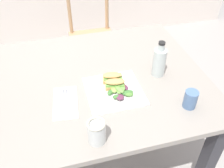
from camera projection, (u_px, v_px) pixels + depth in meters
ground_plane at (111, 157)px, 1.87m from camera, size 8.10×8.10×0.00m
dining_table at (92, 94)px, 1.46m from camera, size 1.27×1.00×0.74m
chair_wooden_far at (92, 38)px, 2.31m from camera, size 0.41×0.41×0.87m
plate_lunch at (114, 91)px, 1.31m from camera, size 0.28×0.28×0.01m
sandwich_half_front at (114, 84)px, 1.30m from camera, size 0.11×0.07×0.06m
sandwich_half_back at (113, 77)px, 1.34m from camera, size 0.11×0.07×0.06m
salad_mixed_greens at (120, 91)px, 1.28m from camera, size 0.14×0.15×0.03m
napkin_folded at (65, 102)px, 1.25m from camera, size 0.14×0.24×0.00m
fork_on_napkin at (65, 100)px, 1.26m from camera, size 0.04×0.19×0.00m
bottle_cold_brew at (159, 63)px, 1.38m from camera, size 0.07×0.07×0.21m
mason_jar_iced_tea at (97, 133)px, 1.04m from camera, size 0.08×0.08×0.11m
cup_extra_side at (190, 99)px, 1.20m from camera, size 0.06×0.06×0.09m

